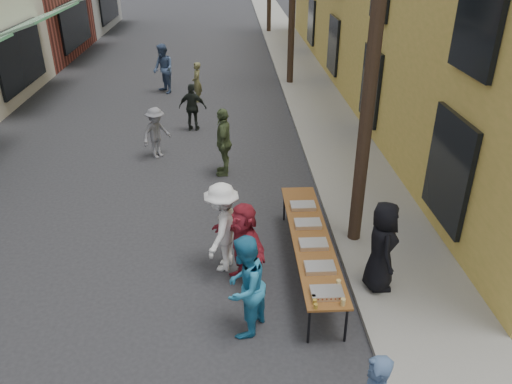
{
  "coord_description": "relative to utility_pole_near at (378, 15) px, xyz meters",
  "views": [
    {
      "loc": [
        1.82,
        -5.63,
        5.76
      ],
      "look_at": [
        2.26,
        2.83,
        1.3
      ],
      "focal_mm": 35.0,
      "sensor_mm": 36.0,
      "label": 1
    }
  ],
  "objects": [
    {
      "name": "ground",
      "position": [
        -4.3,
        -3.0,
        -4.5
      ],
      "size": [
        120.0,
        120.0,
        0.0
      ],
      "primitive_type": "plane",
      "color": "#28282B",
      "rests_on": "ground"
    },
    {
      "name": "sidewalk",
      "position": [
        0.7,
        12.0,
        -4.45
      ],
      "size": [
        2.2,
        60.0,
        0.1
      ],
      "primitive_type": "cube",
      "color": "gray",
      "rests_on": "ground"
    },
    {
      "name": "utility_pole_near",
      "position": [
        0.0,
        0.0,
        0.0
      ],
      "size": [
        0.26,
        0.26,
        9.0
      ],
      "primitive_type": "cylinder",
      "color": "#2D2116",
      "rests_on": "ground"
    },
    {
      "name": "serving_table",
      "position": [
        -1.07,
        -0.95,
        -3.79
      ],
      "size": [
        0.7,
        4.0,
        0.75
      ],
      "color": "brown",
      "rests_on": "ground"
    },
    {
      "name": "catering_tray_sausage",
      "position": [
        -1.07,
        -2.6,
        -3.71
      ],
      "size": [
        0.5,
        0.33,
        0.08
      ],
      "primitive_type": "cube",
      "color": "maroon",
      "rests_on": "serving_table"
    },
    {
      "name": "catering_tray_foil_b",
      "position": [
        -1.07,
        -1.95,
        -3.71
      ],
      "size": [
        0.5,
        0.33,
        0.08
      ],
      "primitive_type": "cube",
      "color": "#B2B2B7",
      "rests_on": "serving_table"
    },
    {
      "name": "catering_tray_buns",
      "position": [
        -1.07,
        -1.25,
        -3.71
      ],
      "size": [
        0.5,
        0.33,
        0.08
      ],
      "primitive_type": "cube",
      "color": "tan",
      "rests_on": "serving_table"
    },
    {
      "name": "catering_tray_foil_d",
      "position": [
        -1.07,
        -0.55,
        -3.71
      ],
      "size": [
        0.5,
        0.33,
        0.08
      ],
      "primitive_type": "cube",
      "color": "#B2B2B7",
      "rests_on": "serving_table"
    },
    {
      "name": "catering_tray_buns_end",
      "position": [
        -1.07,
        0.15,
        -3.71
      ],
      "size": [
        0.5,
        0.33,
        0.08
      ],
      "primitive_type": "cube",
      "color": "tan",
      "rests_on": "serving_table"
    },
    {
      "name": "condiment_jar_a",
      "position": [
        -1.29,
        -2.9,
        -3.71
      ],
      "size": [
        0.07,
        0.07,
        0.08
      ],
      "primitive_type": "cylinder",
      "color": "#A57F26",
      "rests_on": "serving_table"
    },
    {
      "name": "condiment_jar_b",
      "position": [
        -1.29,
        -2.8,
        -3.71
      ],
      "size": [
        0.07,
        0.07,
        0.08
      ],
      "primitive_type": "cylinder",
      "color": "#A57F26",
      "rests_on": "serving_table"
    },
    {
      "name": "condiment_jar_c",
      "position": [
        -1.29,
        -2.7,
        -3.71
      ],
      "size": [
        0.07,
        0.07,
        0.08
      ],
      "primitive_type": "cylinder",
      "color": "#A57F26",
      "rests_on": "serving_table"
    },
    {
      "name": "cup_stack",
      "position": [
        -0.87,
        -2.85,
        -3.69
      ],
      "size": [
        0.08,
        0.08,
        0.12
      ],
      "primitive_type": "cylinder",
      "color": "tan",
      "rests_on": "serving_table"
    },
    {
      "name": "guest_front_c",
      "position": [
        -2.34,
        -2.5,
        -3.62
      ],
      "size": [
        0.99,
        1.07,
        1.76
      ],
      "primitive_type": "imported",
      "rotation": [
        0.0,
        0.0,
        -2.06
      ],
      "color": "teal",
      "rests_on": "ground"
    },
    {
      "name": "guest_front_d",
      "position": [
        -2.7,
        -0.76,
        -3.61
      ],
      "size": [
        0.98,
        1.29,
        1.77
      ],
      "primitive_type": "imported",
      "rotation": [
        0.0,
        0.0,
        -1.88
      ],
      "color": "white",
      "rests_on": "ground"
    },
    {
      "name": "guest_front_e",
      "position": [
        -2.7,
        3.42,
        -3.6
      ],
      "size": [
        0.49,
        1.08,
        1.8
      ],
      "primitive_type": "imported",
      "rotation": [
        0.0,
        0.0,
        -1.62
      ],
      "color": "#4F5F37",
      "rests_on": "ground"
    },
    {
      "name": "guest_queue_back",
      "position": [
        -2.32,
        -1.19,
        -3.7
      ],
      "size": [
        1.22,
        1.5,
        1.6
      ],
      "primitive_type": "imported",
      "rotation": [
        0.0,
        0.0,
        -0.98
      ],
      "color": "maroon",
      "rests_on": "ground"
    },
    {
      "name": "server",
      "position": [
        0.05,
        -1.6,
        -3.56
      ],
      "size": [
        0.57,
        0.85,
        1.68
      ],
      "primitive_type": "imported",
      "rotation": [
        0.0,
        0.0,
        1.52
      ],
      "color": "black",
      "rests_on": "sidewalk"
    },
    {
      "name": "passerby_left",
      "position": [
        -4.6,
        4.63,
        -3.77
      ],
      "size": [
        1.03,
        1.06,
        1.45
      ],
      "primitive_type": "imported",
      "rotation": [
        0.0,
        0.0,
        0.85
      ],
      "color": "slate",
      "rests_on": "ground"
    },
    {
      "name": "passerby_mid",
      "position": [
        -3.71,
        6.75,
        -3.74
      ],
      "size": [
        0.94,
        0.52,
        1.52
      ],
      "primitive_type": "imported",
      "rotation": [
        0.0,
        0.0,
        2.96
      ],
      "color": "black",
      "rests_on": "ground"
    },
    {
      "name": "passerby_right",
      "position": [
        -3.74,
        9.82,
        -3.77
      ],
      "size": [
        0.39,
        0.56,
        1.47
      ],
      "primitive_type": "imported",
      "rotation": [
        0.0,
        0.0,
        4.78
      ],
      "color": "olive",
      "rests_on": "ground"
    },
    {
      "name": "passerby_far",
      "position": [
        -5.11,
        11.02,
        -3.55
      ],
      "size": [
        1.09,
        1.16,
        1.89
      ],
      "primitive_type": "imported",
      "rotation": [
        0.0,
        0.0,
        5.27
      ],
      "color": "#435A83",
      "rests_on": "ground"
    }
  ]
}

